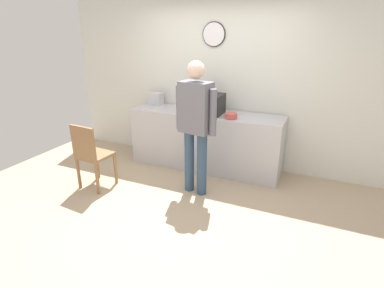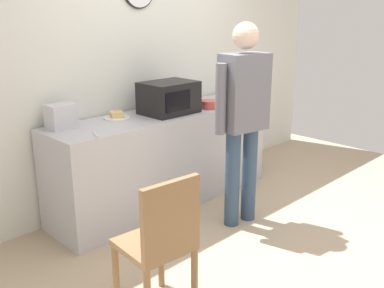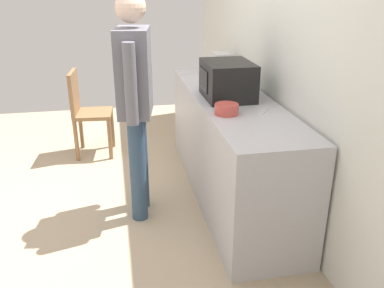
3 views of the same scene
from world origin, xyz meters
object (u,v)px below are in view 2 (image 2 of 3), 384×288
(wooden_chair, at_px, (161,241))
(microwave, at_px, (169,98))
(salad_bowl, at_px, (210,104))
(fork_utensil, at_px, (190,104))
(sandwich_plate, at_px, (117,116))
(spoon_utensil, at_px, (96,134))
(person_standing, at_px, (243,111))
(toaster, at_px, (61,116))

(wooden_chair, bearing_deg, microwave, 46.22)
(salad_bowl, bearing_deg, fork_utensil, 87.39)
(microwave, xyz_separation_m, sandwich_plate, (-0.48, 0.17, -0.13))
(fork_utensil, height_order, spoon_utensil, same)
(fork_utensil, distance_m, wooden_chair, 2.20)
(sandwich_plate, distance_m, spoon_utensil, 0.55)
(spoon_utensil, xyz_separation_m, person_standing, (1.08, -0.61, 0.12))
(microwave, height_order, sandwich_plate, microwave)
(toaster, relative_size, fork_utensil, 1.29)
(toaster, bearing_deg, person_standing, -40.26)
(salad_bowl, relative_size, wooden_chair, 0.19)
(microwave, xyz_separation_m, person_standing, (0.16, -0.77, -0.03))
(salad_bowl, xyz_separation_m, fork_utensil, (0.01, 0.29, -0.04))
(spoon_utensil, bearing_deg, wooden_chair, -104.24)
(toaster, relative_size, spoon_utensil, 1.29)
(sandwich_plate, bearing_deg, spoon_utensil, -143.08)
(sandwich_plate, bearing_deg, salad_bowl, -17.59)
(salad_bowl, distance_m, person_standing, 0.71)
(microwave, distance_m, salad_bowl, 0.46)
(spoon_utensil, bearing_deg, fork_utensil, 13.36)
(microwave, height_order, toaster, microwave)
(microwave, height_order, person_standing, person_standing)
(sandwich_plate, distance_m, person_standing, 1.14)
(microwave, xyz_separation_m, toaster, (-1.00, 0.21, -0.05))
(fork_utensil, xyz_separation_m, wooden_chair, (-1.64, -1.41, -0.40))
(toaster, distance_m, fork_utensil, 1.45)
(microwave, height_order, spoon_utensil, microwave)
(toaster, bearing_deg, sandwich_plate, -5.22)
(toaster, xyz_separation_m, spoon_utensil, (0.08, -0.38, -0.10))
(fork_utensil, bearing_deg, person_standing, -107.13)
(person_standing, bearing_deg, fork_utensil, 72.87)
(salad_bowl, height_order, fork_utensil, salad_bowl)
(person_standing, xyz_separation_m, wooden_chair, (-1.36, -0.48, -0.51))
(fork_utensil, relative_size, person_standing, 0.10)
(spoon_utensil, bearing_deg, sandwich_plate, 36.92)
(salad_bowl, bearing_deg, person_standing, -113.02)
(fork_utensil, relative_size, wooden_chair, 0.18)
(microwave, bearing_deg, wooden_chair, -133.78)
(sandwich_plate, height_order, wooden_chair, sandwich_plate)
(sandwich_plate, relative_size, fork_utensil, 1.39)
(toaster, distance_m, spoon_utensil, 0.40)
(person_standing, bearing_deg, spoon_utensil, 150.60)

